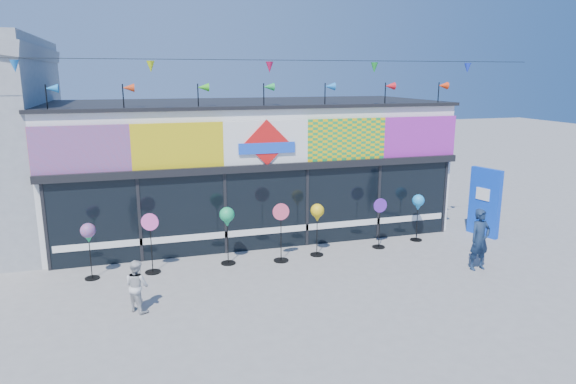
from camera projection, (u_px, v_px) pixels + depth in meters
name	position (u px, v px, depth m)	size (l,w,h in m)	color
ground	(305.00, 296.00, 11.69)	(80.00, 80.00, 0.00)	slate
kite_shop	(248.00, 165.00, 16.78)	(16.00, 5.70, 5.31)	white
blue_sign	(485.00, 202.00, 15.90)	(0.44, 1.07, 2.13)	blue
spinner_0	(88.00, 235.00, 12.44)	(0.36, 0.36, 1.43)	black
spinner_1	(151.00, 242.00, 12.90)	(0.43, 0.40, 1.56)	black
spinner_2	(227.00, 219.00, 13.43)	(0.39, 0.39, 1.56)	black
spinner_3	(281.00, 231.00, 13.71)	(0.45, 0.41, 1.60)	black
spinner_4	(317.00, 214.00, 14.09)	(0.37, 0.37, 1.48)	black
spinner_5	(380.00, 222.00, 14.82)	(0.41, 0.38, 1.47)	black
spinner_6	(418.00, 204.00, 15.38)	(0.36, 0.36, 1.43)	black
adult_man	(480.00, 239.00, 13.15)	(0.59, 0.38, 1.60)	#152541
child	(137.00, 286.00, 10.85)	(0.55, 0.32, 1.13)	silver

